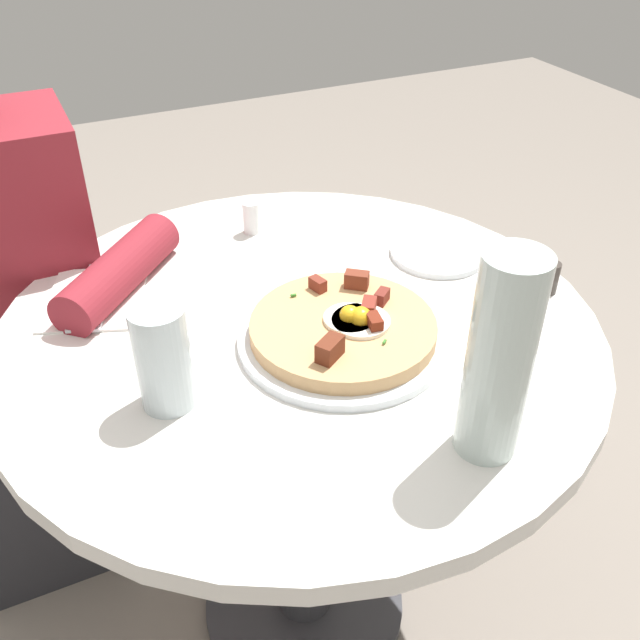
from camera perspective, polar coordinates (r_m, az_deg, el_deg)
ground_plane at (r=1.55m, az=-1.26°, el=-21.93°), size 6.00×6.00×0.00m
dining_table at (r=1.13m, az=-1.61°, el=-7.00°), size 0.87×0.87×0.70m
person_seated at (r=1.40m, az=-23.89°, el=-2.58°), size 0.51×0.45×1.14m
pizza_plate at (r=0.98m, az=1.83°, el=-1.46°), size 0.29×0.29×0.01m
breakfast_pizza at (r=0.97m, az=1.96°, el=-0.54°), size 0.26×0.26×0.05m
bread_plate at (r=1.20m, az=9.45°, el=5.36°), size 0.16×0.16×0.01m
napkin at (r=1.12m, az=-17.58°, el=1.65°), size 0.19×0.21×0.00m
fork at (r=1.13m, az=-18.51°, el=1.79°), size 0.08×0.17×0.00m
knife at (r=1.12m, az=-16.73°, el=1.89°), size 0.08×0.17×0.00m
water_glass at (r=0.87m, az=-12.45°, el=-2.93°), size 0.07×0.07×0.14m
water_bottle at (r=0.78m, az=14.18°, el=-3.06°), size 0.07×0.07×0.25m
salt_shaker at (r=1.25m, az=-5.55°, el=8.16°), size 0.03×0.03×0.06m
pepper_shaker at (r=1.13m, az=17.91°, el=3.25°), size 0.03×0.03×0.05m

